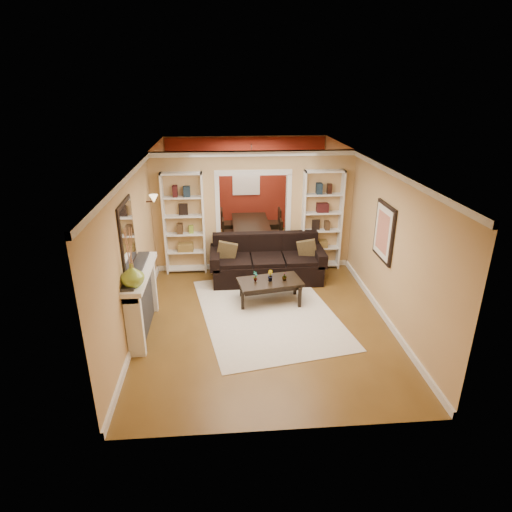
{
  "coord_description": "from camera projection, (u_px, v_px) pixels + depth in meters",
  "views": [
    {
      "loc": [
        -0.68,
        -8.13,
        4.06
      ],
      "look_at": [
        -0.1,
        -0.8,
        1.08
      ],
      "focal_mm": 30.0,
      "sensor_mm": 36.0,
      "label": 1
    }
  ],
  "objects": [
    {
      "name": "plant_center",
      "position": [
        270.0,
        276.0,
        8.32
      ],
      "size": [
        0.13,
        0.14,
        0.22
      ],
      "primitive_type": "imported",
      "rotation": [
        0.0,
        0.0,
        1.9
      ],
      "color": "#336626",
      "rests_on": "coffee_table"
    },
    {
      "name": "mirror",
      "position": [
        127.0,
        235.0,
        6.86
      ],
      "size": [
        0.03,
        0.95,
        1.1
      ],
      "primitive_type": "cube",
      "color": "silver",
      "rests_on": "wall_left"
    },
    {
      "name": "wall_sconce",
      "position": [
        151.0,
        200.0,
        8.74
      ],
      "size": [
        0.18,
        0.18,
        0.22
      ],
      "primitive_type": "cube",
      "color": "#FFE0A5",
      "rests_on": "wall_left"
    },
    {
      "name": "dining_chair_sw",
      "position": [
        231.0,
        224.0,
        11.74
      ],
      "size": [
        0.54,
        0.54,
        0.91
      ],
      "primitive_type": "cube",
      "rotation": [
        0.0,
        0.0,
        1.35
      ],
      "color": "black",
      "rests_on": "floor"
    },
    {
      "name": "wall_left",
      "position": [
        144.0,
        231.0,
        8.41
      ],
      "size": [
        0.0,
        8.0,
        8.0
      ],
      "primitive_type": "plane",
      "rotation": [
        1.57,
        0.0,
        1.57
      ],
      "color": "tan",
      "rests_on": "ground"
    },
    {
      "name": "pillow_left",
      "position": [
        227.0,
        252.0,
        9.18
      ],
      "size": [
        0.42,
        0.14,
        0.41
      ],
      "primitive_type": "cube",
      "rotation": [
        0.0,
        0.0,
        -0.05
      ],
      "color": "brown",
      "rests_on": "sofa"
    },
    {
      "name": "red_back_panel",
      "position": [
        246.0,
        186.0,
        12.25
      ],
      "size": [
        4.44,
        0.04,
        2.64
      ],
      "primitive_type": "cube",
      "color": "maroon",
      "rests_on": "floor"
    },
    {
      "name": "dining_chair_se",
      "position": [
        271.0,
        224.0,
        11.82
      ],
      "size": [
        0.52,
        0.52,
        0.89
      ],
      "primitive_type": "cube",
      "rotation": [
        0.0,
        0.0,
        -1.37
      ],
      "color": "black",
      "rests_on": "floor"
    },
    {
      "name": "dining_chair_ne",
      "position": [
        273.0,
        233.0,
        11.29
      ],
      "size": [
        0.43,
        0.43,
        0.75
      ],
      "primitive_type": "cube",
      "rotation": [
        0.0,
        0.0,
        -1.76
      ],
      "color": "black",
      "rests_on": "floor"
    },
    {
      "name": "partition_wall",
      "position": [
        253.0,
        212.0,
        9.68
      ],
      "size": [
        4.5,
        0.15,
        2.7
      ],
      "primitive_type": "cube",
      "color": "tan",
      "rests_on": "floor"
    },
    {
      "name": "fireplace",
      "position": [
        143.0,
        302.0,
        7.33
      ],
      "size": [
        0.32,
        1.7,
        1.16
      ],
      "primitive_type": "cube",
      "color": "white",
      "rests_on": "floor"
    },
    {
      "name": "plant_left",
      "position": [
        255.0,
        276.0,
        8.3
      ],
      "size": [
        0.12,
        0.13,
        0.21
      ],
      "primitive_type": "imported",
      "rotation": [
        0.0,
        0.0,
        1.04
      ],
      "color": "#336626",
      "rests_on": "coffee_table"
    },
    {
      "name": "dining_window",
      "position": [
        246.0,
        178.0,
        12.13
      ],
      "size": [
        0.78,
        0.03,
        0.98
      ],
      "primitive_type": "cube",
      "color": "#8CA5CC",
      "rests_on": "wall_back"
    },
    {
      "name": "pillow_right",
      "position": [
        307.0,
        250.0,
        9.31
      ],
      "size": [
        0.42,
        0.19,
        0.4
      ],
      "primitive_type": "cube",
      "rotation": [
        0.0,
        0.0,
        -0.2
      ],
      "color": "brown",
      "rests_on": "sofa"
    },
    {
      "name": "sofa",
      "position": [
        267.0,
        259.0,
        9.34
      ],
      "size": [
        2.46,
        1.06,
        0.96
      ],
      "primitive_type": "cube",
      "color": "black",
      "rests_on": "floor"
    },
    {
      "name": "chandelier",
      "position": [
        249.0,
        169.0,
        10.82
      ],
      "size": [
        0.5,
        0.5,
        0.3
      ],
      "primitive_type": "cube",
      "color": "#311C16",
      "rests_on": "ceiling"
    },
    {
      "name": "dining_table",
      "position": [
        252.0,
        232.0,
        11.56
      ],
      "size": [
        1.73,
        0.96,
        0.61
      ],
      "primitive_type": "imported",
      "rotation": [
        0.0,
        0.0,
        1.57
      ],
      "color": "black",
      "rests_on": "floor"
    },
    {
      "name": "wall_right",
      "position": [
        367.0,
        225.0,
        8.74
      ],
      "size": [
        0.0,
        8.0,
        8.0
      ],
      "primitive_type": "plane",
      "rotation": [
        1.57,
        0.0,
        -1.57
      ],
      "color": "tan",
      "rests_on": "ground"
    },
    {
      "name": "wall_back",
      "position": [
        246.0,
        184.0,
        12.27
      ],
      "size": [
        8.0,
        0.0,
        8.0
      ],
      "primitive_type": "plane",
      "rotation": [
        1.57,
        0.0,
        0.0
      ],
      "color": "tan",
      "rests_on": "ground"
    },
    {
      "name": "floor",
      "position": [
        257.0,
        289.0,
        9.08
      ],
      "size": [
        8.0,
        8.0,
        0.0
      ],
      "primitive_type": "plane",
      "color": "brown",
      "rests_on": "ground"
    },
    {
      "name": "bookshelf_left",
      "position": [
        184.0,
        224.0,
        9.49
      ],
      "size": [
        0.9,
        0.3,
        2.3
      ],
      "primitive_type": "cube",
      "color": "white",
      "rests_on": "floor"
    },
    {
      "name": "bookshelf_right",
      "position": [
        322.0,
        221.0,
        9.72
      ],
      "size": [
        0.9,
        0.3,
        2.3
      ],
      "primitive_type": "cube",
      "color": "white",
      "rests_on": "floor"
    },
    {
      "name": "dining_chair_nw",
      "position": [
        232.0,
        233.0,
        11.2
      ],
      "size": [
        0.48,
        0.48,
        0.81
      ],
      "primitive_type": "cube",
      "rotation": [
        0.0,
        0.0,
        1.35
      ],
      "color": "black",
      "rests_on": "floor"
    },
    {
      "name": "area_rug",
      "position": [
        267.0,
        312.0,
        8.16
      ],
      "size": [
        2.96,
        3.72,
        0.01
      ],
      "primitive_type": "cube",
      "rotation": [
        0.0,
        0.0,
        0.18
      ],
      "color": "silver",
      "rests_on": "floor"
    },
    {
      "name": "coffee_table",
      "position": [
        270.0,
        291.0,
        8.45
      ],
      "size": [
        1.32,
        0.87,
        0.46
      ],
      "primitive_type": "cube",
      "rotation": [
        0.0,
        0.0,
        0.18
      ],
      "color": "black",
      "rests_on": "floor"
    },
    {
      "name": "ceiling",
      "position": [
        258.0,
        160.0,
        8.07
      ],
      "size": [
        8.0,
        8.0,
        0.0
      ],
      "primitive_type": "plane",
      "rotation": [
        3.14,
        0.0,
        0.0
      ],
      "color": "white",
      "rests_on": "ground"
    },
    {
      "name": "plant_right",
      "position": [
        285.0,
        276.0,
        8.35
      ],
      "size": [
        0.13,
        0.13,
        0.17
      ],
      "primitive_type": "imported",
      "rotation": [
        0.0,
        0.0,
        4.21
      ],
      "color": "#336626",
      "rests_on": "coffee_table"
    },
    {
      "name": "vase",
      "position": [
        132.0,
        275.0,
        6.5
      ],
      "size": [
        0.37,
        0.37,
        0.37
      ],
      "primitive_type": "imported",
      "rotation": [
        0.0,
        0.0,
        -0.04
      ],
      "color": "olive",
      "rests_on": "fireplace"
    },
    {
      "name": "wall_front",
      "position": [
        287.0,
        339.0,
        4.88
      ],
      "size": [
        8.0,
        0.0,
        8.0
      ],
      "primitive_type": "plane",
      "rotation": [
        -1.57,
        0.0,
        0.0
      ],
      "color": "tan",
      "rests_on": "ground"
    },
    {
      "name": "framed_art",
      "position": [
        384.0,
        232.0,
        7.74
      ],
      "size": [
        0.04,
        0.85,
        1.05
      ],
      "primitive_type": "cube",
      "color": "black",
      "rests_on": "wall_right"
    }
  ]
}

